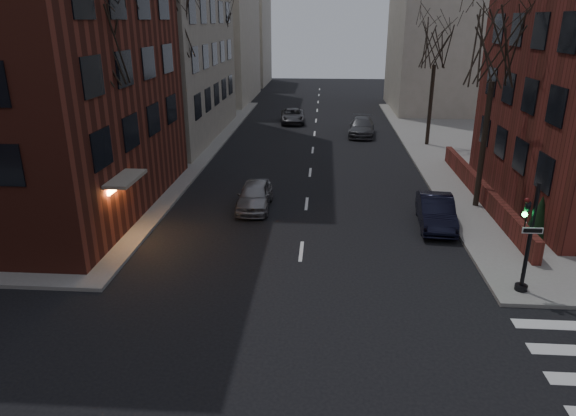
# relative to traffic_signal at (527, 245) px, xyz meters

# --- Properties ---
(low_wall_right) EXTENTS (0.35, 16.00, 1.00)m
(low_wall_right) POSITION_rel_traffic_signal_xyz_m (1.36, 10.01, -1.26)
(low_wall_right) COLOR maroon
(low_wall_right) RESTS_ON sidewalk_far_right
(building_distant_la) EXTENTS (14.00, 16.00, 18.00)m
(building_distant_la) POSITION_rel_traffic_signal_xyz_m (-22.94, 46.01, 7.09)
(building_distant_la) COLOR #BDB1A0
(building_distant_la) RESTS_ON ground
(building_distant_ra) EXTENTS (14.00, 14.00, 16.00)m
(building_distant_ra) POSITION_rel_traffic_signal_xyz_m (7.06, 41.01, 6.09)
(building_distant_ra) COLOR #BDB1A0
(building_distant_ra) RESTS_ON ground
(building_distant_lb) EXTENTS (10.00, 12.00, 14.00)m
(building_distant_lb) POSITION_rel_traffic_signal_xyz_m (-20.94, 63.01, 5.09)
(building_distant_lb) COLOR #BDB1A0
(building_distant_lb) RESTS_ON ground
(traffic_signal) EXTENTS (0.76, 0.44, 4.00)m
(traffic_signal) POSITION_rel_traffic_signal_xyz_m (0.00, 0.00, 0.00)
(traffic_signal) COLOR black
(traffic_signal) RESTS_ON sidewalk_far_right
(tree_left_a) EXTENTS (4.18, 4.18, 10.26)m
(tree_left_a) POSITION_rel_traffic_signal_xyz_m (-16.74, 5.01, 6.56)
(tree_left_a) COLOR #2D231C
(tree_left_a) RESTS_ON sidewalk_far_left
(tree_left_b) EXTENTS (4.40, 4.40, 10.80)m
(tree_left_b) POSITION_rel_traffic_signal_xyz_m (-16.74, 17.01, 7.00)
(tree_left_b) COLOR #2D231C
(tree_left_b) RESTS_ON sidewalk_far_left
(tree_left_c) EXTENTS (3.96, 3.96, 9.72)m
(tree_left_c) POSITION_rel_traffic_signal_xyz_m (-16.74, 31.01, 6.12)
(tree_left_c) COLOR #2D231C
(tree_left_c) RESTS_ON sidewalk_far_left
(tree_right_a) EXTENTS (3.96, 3.96, 9.72)m
(tree_right_a) POSITION_rel_traffic_signal_xyz_m (0.86, 9.01, 6.12)
(tree_right_a) COLOR #2D231C
(tree_right_a) RESTS_ON sidewalk_far_right
(tree_right_b) EXTENTS (3.74, 3.74, 9.18)m
(tree_right_b) POSITION_rel_traffic_signal_xyz_m (0.86, 23.01, 5.68)
(tree_right_b) COLOR #2D231C
(tree_right_b) RESTS_ON sidewalk_far_right
(streetlamp_near) EXTENTS (0.36, 0.36, 6.28)m
(streetlamp_near) POSITION_rel_traffic_signal_xyz_m (-16.14, 13.01, 2.33)
(streetlamp_near) COLOR black
(streetlamp_near) RESTS_ON sidewalk_far_left
(streetlamp_far) EXTENTS (0.36, 0.36, 6.28)m
(streetlamp_far) POSITION_rel_traffic_signal_xyz_m (-16.14, 33.01, 2.33)
(streetlamp_far) COLOR black
(streetlamp_far) RESTS_ON sidewalk_far_left
(parked_sedan) EXTENTS (1.84, 4.48, 1.44)m
(parked_sedan) POSITION_rel_traffic_signal_xyz_m (-1.74, 6.34, -1.19)
(parked_sedan) COLOR black
(parked_sedan) RESTS_ON ground
(car_lane_silver) EXTENTS (1.70, 4.12, 1.40)m
(car_lane_silver) POSITION_rel_traffic_signal_xyz_m (-10.60, 8.13, -1.21)
(car_lane_silver) COLOR gray
(car_lane_silver) RESTS_ON ground
(car_lane_gray) EXTENTS (2.51, 5.20, 1.46)m
(car_lane_gray) POSITION_rel_traffic_signal_xyz_m (-3.96, 26.55, -1.18)
(car_lane_gray) COLOR #434448
(car_lane_gray) RESTS_ON ground
(car_lane_far) EXTENTS (2.51, 4.85, 1.31)m
(car_lane_far) POSITION_rel_traffic_signal_xyz_m (-10.14, 31.80, -1.26)
(car_lane_far) COLOR #3E3E43
(car_lane_far) RESTS_ON ground
(sandwich_board) EXTENTS (0.52, 0.60, 0.81)m
(sandwich_board) POSITION_rel_traffic_signal_xyz_m (1.64, 4.45, -1.35)
(sandwich_board) COLOR white
(sandwich_board) RESTS_ON sidewalk_far_right
(evergreen_shrub) EXTENTS (1.29, 1.29, 1.91)m
(evergreen_shrub) POSITION_rel_traffic_signal_xyz_m (2.47, 5.04, -0.80)
(evergreen_shrub) COLOR black
(evergreen_shrub) RESTS_ON sidewalk_far_right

